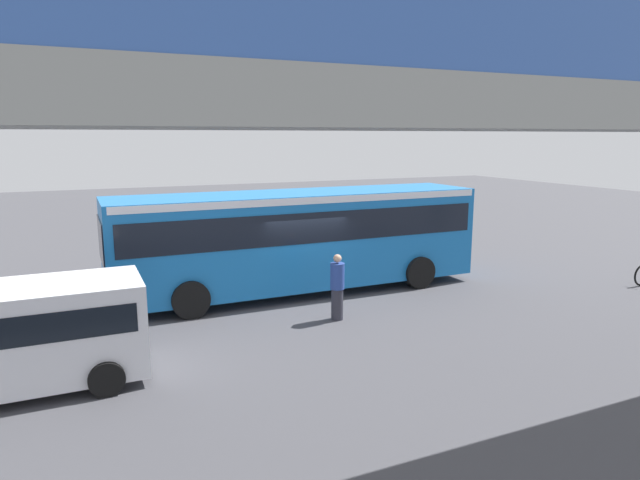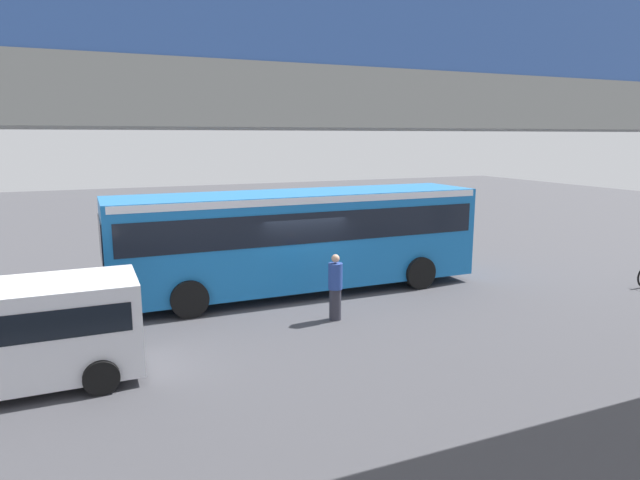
{
  "view_description": "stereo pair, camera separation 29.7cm",
  "coord_description": "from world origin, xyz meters",
  "px_view_note": "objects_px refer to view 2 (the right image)",
  "views": [
    {
      "loc": [
        6.09,
        15.12,
        4.86
      ],
      "look_at": [
        -0.99,
        -0.57,
        1.6
      ],
      "focal_mm": 30.92,
      "sensor_mm": 36.0,
      "label": 1
    },
    {
      "loc": [
        5.82,
        15.24,
        4.86
      ],
      "look_at": [
        -0.99,
        -0.57,
        1.6
      ],
      "focal_mm": 30.92,
      "sensor_mm": 36.0,
      "label": 2
    }
  ],
  "objects_px": {
    "city_bus": "(299,233)",
    "traffic_sign": "(197,221)",
    "parked_van": "(8,330)",
    "pedestrian": "(335,288)"
  },
  "relations": [
    {
      "from": "pedestrian",
      "to": "traffic_sign",
      "type": "bearing_deg",
      "value": -70.45
    },
    {
      "from": "city_bus",
      "to": "parked_van",
      "type": "distance_m",
      "value": 8.73
    },
    {
      "from": "city_bus",
      "to": "pedestrian",
      "type": "bearing_deg",
      "value": 87.8
    },
    {
      "from": "parked_van",
      "to": "traffic_sign",
      "type": "relative_size",
      "value": 1.71
    },
    {
      "from": "pedestrian",
      "to": "city_bus",
      "type": "bearing_deg",
      "value": -92.2
    },
    {
      "from": "parked_van",
      "to": "traffic_sign",
      "type": "xyz_separation_m",
      "value": [
        -5.15,
        -7.85,
        0.71
      ]
    },
    {
      "from": "parked_van",
      "to": "pedestrian",
      "type": "distance_m",
      "value": 7.61
    },
    {
      "from": "pedestrian",
      "to": "traffic_sign",
      "type": "distance_m",
      "value": 7.11
    },
    {
      "from": "parked_van",
      "to": "pedestrian",
      "type": "bearing_deg",
      "value": -170.86
    },
    {
      "from": "city_bus",
      "to": "traffic_sign",
      "type": "distance_m",
      "value": 4.4
    }
  ]
}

